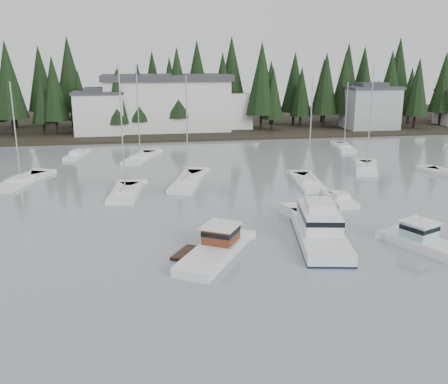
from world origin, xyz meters
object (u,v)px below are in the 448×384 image
Objects in this scene: harbor_inn at (178,103)px; sailboat_10 at (140,159)px; sailboat_9 at (188,183)px; lobster_boat_brown at (214,251)px; sailboat_11 at (366,169)px; sailboat_5 at (125,194)px; lobster_boat_teal at (430,245)px; sailboat_6 at (21,183)px; cabin_cruiser_center at (319,231)px; sailboat_0 at (344,148)px; sailboat_7 at (308,184)px; house_west at (99,112)px; runabout_1 at (341,201)px; house_east_a at (370,107)px; runabout_3 at (76,156)px.

harbor_inn is 28.39m from sailboat_10.
harbor_inn is 2.22× the size of sailboat_9.
sailboat_11 is (24.74, 26.53, -0.39)m from lobster_boat_brown.
sailboat_5 is at bearing 135.43° from sailboat_9.
sailboat_5 is (-24.22, 20.65, -0.40)m from lobster_boat_teal.
sailboat_6 reaches higher than lobster_boat_teal.
cabin_cruiser_center is 0.92× the size of sailboat_9.
lobster_boat_brown is at bearing -152.66° from sailboat_5.
sailboat_10 is (-7.70, -26.73, -5.70)m from harbor_inn.
sailboat_5 reaches higher than sailboat_10.
sailboat_10 is at bearing 106.37° from sailboat_0.
sailboat_0 is 0.77× the size of sailboat_5.
sailboat_7 reaches higher than lobster_boat_brown.
house_west is 1.80× the size of runabout_1.
house_west is 36.61m from sailboat_6.
house_west is 41.32m from sailboat_9.
sailboat_5 reaches higher than cabin_cruiser_center.
runabout_1 is at bearing -60.64° from house_west.
sailboat_10 is (-33.44, -3.30, 0.02)m from sailboat_0.
sailboat_11 is at bearing -31.47° from runabout_1.
cabin_cruiser_center is 37.85m from sailboat_6.
sailboat_11 is at bearing -115.46° from house_east_a.
sailboat_11 reaches higher than house_west.
sailboat_11 reaches higher than house_east_a.
sailboat_11 is at bearing -43.52° from house_west.
sailboat_10 is at bearing 1.77° from sailboat_5.
sailboat_10 is (-14.70, 36.50, -0.68)m from cabin_cruiser_center.
sailboat_7 is (27.16, -41.96, -4.58)m from house_west.
house_west is at bearing 74.51° from sailboat_0.
sailboat_7 reaches higher than house_west.
house_east_a is 0.71× the size of sailboat_5.
house_east_a is at bearing -6.36° from harbor_inn.
sailboat_0 is 32.40m from runabout_1.
lobster_boat_teal is at bearing -129.91° from sailboat_9.
cabin_cruiser_center is 0.96× the size of sailboat_6.
lobster_boat_teal is 14.01m from runabout_1.
sailboat_9 reaches higher than sailboat_7.
sailboat_9 reaches higher than house_east_a.
sailboat_11 reaches higher than sailboat_7.
sailboat_9 reaches higher than sailboat_0.
runabout_3 is at bearing 54.95° from sailboat_9.
sailboat_0 is at bearing -2.90° from lobster_boat_brown.
cabin_cruiser_center reaches higher than runabout_1.
sailboat_9 is at bearing 134.92° from sailboat_0.
sailboat_5 reaches higher than house_west.
sailboat_11 is (-16.49, -34.63, -4.82)m from house_east_a.
lobster_boat_brown is at bearing 150.87° from sailboat_7.
sailboat_10 is 10.17m from runabout_3.
sailboat_0 is 15.88m from sailboat_11.
sailboat_7 is at bearing -123.23° from house_east_a.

